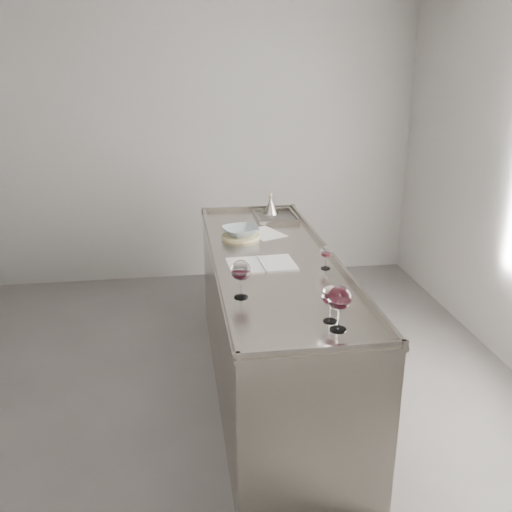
{
  "coord_description": "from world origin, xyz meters",
  "views": [
    {
      "loc": [
        -0.1,
        -2.99,
        2.15
      ],
      "look_at": [
        0.36,
        0.15,
        1.02
      ],
      "focal_mm": 40.0,
      "sensor_mm": 36.0,
      "label": 1
    }
  ],
  "objects": [
    {
      "name": "room_shell",
      "position": [
        0.0,
        0.0,
        1.4
      ],
      "size": [
        4.54,
        5.04,
        2.84
      ],
      "color": "#53504D",
      "rests_on": "ground"
    },
    {
      "name": "counter",
      "position": [
        0.5,
        0.3,
        0.47
      ],
      "size": [
        0.77,
        2.42,
        0.97
      ],
      "color": "gray",
      "rests_on": "ground"
    },
    {
      "name": "wine_glass_left",
      "position": [
        0.22,
        -0.26,
        1.09
      ],
      "size": [
        0.11,
        0.11,
        0.21
      ],
      "rotation": [
        0.0,
        0.0,
        0.02
      ],
      "color": "white",
      "rests_on": "counter"
    },
    {
      "name": "wine_glass_middle",
      "position": [
        0.61,
        -0.6,
        1.07
      ],
      "size": [
        0.09,
        0.09,
        0.19
      ],
      "rotation": [
        0.0,
        0.0,
        -0.42
      ],
      "color": "white",
      "rests_on": "counter"
    },
    {
      "name": "wine_glass_right",
      "position": [
        0.63,
        -0.69,
        1.09
      ],
      "size": [
        0.11,
        0.11,
        0.22
      ],
      "rotation": [
        0.0,
        0.0,
        -0.35
      ],
      "color": "white",
      "rests_on": "counter"
    },
    {
      "name": "wine_glass_small",
      "position": [
        0.78,
        0.09,
        1.04
      ],
      "size": [
        0.07,
        0.07,
        0.14
      ],
      "rotation": [
        0.0,
        0.0,
        0.16
      ],
      "color": "white",
      "rests_on": "counter"
    },
    {
      "name": "notebook",
      "position": [
        0.41,
        0.2,
        0.95
      ],
      "size": [
        0.41,
        0.3,
        0.02
      ],
      "rotation": [
        0.0,
        0.0,
        0.05
      ],
      "color": "white",
      "rests_on": "counter"
    },
    {
      "name": "loose_paper_top",
      "position": [
        0.53,
        0.84,
        0.94
      ],
      "size": [
        0.31,
        0.36,
        0.0
      ],
      "primitive_type": "cube",
      "rotation": [
        0.0,
        0.0,
        0.42
      ],
      "color": "white",
      "rests_on": "counter"
    },
    {
      "name": "trivet",
      "position": [
        0.34,
        0.75,
        0.95
      ],
      "size": [
        0.29,
        0.29,
        0.02
      ],
      "primitive_type": "cylinder",
      "rotation": [
        0.0,
        0.0,
        -0.11
      ],
      "color": "tan",
      "rests_on": "counter"
    },
    {
      "name": "ceramic_bowl",
      "position": [
        0.34,
        0.75,
        0.99
      ],
      "size": [
        0.3,
        0.3,
        0.06
      ],
      "primitive_type": "imported",
      "rotation": [
        0.0,
        0.0,
        0.31
      ],
      "color": "#92A4AA",
      "rests_on": "trivet"
    },
    {
      "name": "wine_funnel",
      "position": [
        0.66,
        1.35,
        1.0
      ],
      "size": [
        0.12,
        0.12,
        0.18
      ],
      "rotation": [
        0.0,
        0.0,
        0.14
      ],
      "color": "#AFA69C",
      "rests_on": "counter"
    }
  ]
}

